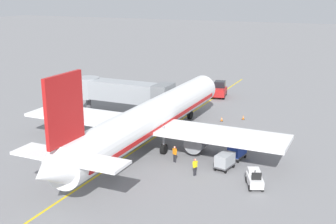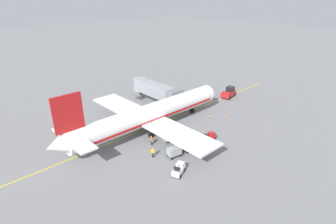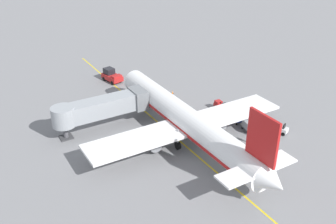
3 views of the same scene
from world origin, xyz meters
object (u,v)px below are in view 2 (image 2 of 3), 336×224
Objects in this scene: ground_crew_wing_walker at (153,152)px; safety_cone_nose_right at (210,117)px; jet_bridge at (156,90)px; ground_crew_loader at (151,140)px; baggage_cart_second_in_train at (174,151)px; baggage_tug_lead at (179,169)px; baggage_tug_trailing at (209,137)px; pushback_tractor at (229,93)px; parked_airliner at (150,114)px; safety_cone_nose_left at (225,117)px; baggage_cart_front at (189,145)px.

ground_crew_wing_walker is 18.14m from safety_cone_nose_right.
jet_bridge is at bearing -166.27° from safety_cone_nose_right.
ground_crew_loader is at bearing -89.65° from safety_cone_nose_right.
jet_bridge is 4.87× the size of baggage_cart_second_in_train.
baggage_tug_trailing is at bearing 105.96° from baggage_tug_lead.
ground_crew_wing_walker is at bearing -41.80° from jet_bridge.
parked_airliner is at bearing -88.89° from pushback_tractor.
parked_airliner reaches higher than pushback_tractor.
ground_crew_loader is at bearing -125.60° from baggage_tug_trailing.
safety_cone_nose_left is 1.00× the size of safety_cone_nose_right.
parked_airliner is 12.80m from jet_bridge.
baggage_cart_front is 3.04m from baggage_cart_second_in_train.
parked_airliner is 2.57× the size of jet_bridge.
safety_cone_nose_left is at bearing 82.58° from ground_crew_loader.
ground_crew_wing_walker is 1.00× the size of ground_crew_loader.
safety_cone_nose_right is (-8.77, 17.82, -0.42)m from baggage_tug_lead.
pushback_tractor is at bearing 112.06° from baggage_cart_front.
baggage_tug_trailing reaches higher than baggage_cart_front.
baggage_cart_second_in_train is 16.13m from safety_cone_nose_right.
baggage_cart_second_in_train is 1.76× the size of ground_crew_loader.
baggage_cart_front is (-3.20, 5.59, 0.24)m from baggage_tug_lead.
parked_airliner reaches higher than baggage_tug_trailing.
jet_bridge is at bearing 138.20° from ground_crew_wing_walker.
jet_bridge reaches higher than ground_crew_loader.
safety_cone_nose_right is at bearing 90.35° from ground_crew_loader.
baggage_cart_front is 1.76× the size of ground_crew_wing_walker.
jet_bridge reaches higher than ground_crew_wing_walker.
jet_bridge is at bearing -161.62° from safety_cone_nose_left.
ground_crew_wing_walker is (-2.41, -5.62, 0.00)m from baggage_cart_front.
jet_bridge reaches higher than baggage_cart_second_in_train.
ground_crew_loader is at bearing 143.83° from ground_crew_wing_walker.
jet_bridge is at bearing 167.08° from baggage_tug_trailing.
safety_cone_nose_right is at bearing 127.56° from baggage_tug_trailing.
ground_crew_wing_walker is at bearing -104.70° from baggage_tug_trailing.
safety_cone_nose_left is (2.29, 17.57, -0.66)m from ground_crew_loader.
baggage_cart_second_in_train is (9.40, -2.95, -2.24)m from parked_airliner.
ground_crew_wing_walker is at bearing -79.99° from safety_cone_nose_right.
baggage_tug_lead reaches higher than baggage_cart_front.
jet_bridge is 4.87× the size of baggage_cart_front.
baggage_cart_second_in_train is 3.32m from ground_crew_wing_walker.
pushback_tractor is 23.15m from baggage_tug_trailing.
ground_crew_wing_walker and ground_crew_loader have the same top height.
safety_cone_nose_right is (-3.15, 17.85, -0.66)m from ground_crew_wing_walker.
pushback_tractor is at bearing 62.30° from jet_bridge.
ground_crew_loader is (-5.47, -3.39, 0.00)m from baggage_cart_front.
baggage_tug_trailing is at bearing -52.44° from safety_cone_nose_right.
baggage_cart_front is 1.76× the size of ground_crew_loader.
baggage_cart_second_in_train is at bearing -96.57° from baggage_cart_front.
ground_crew_loader is at bearing 165.74° from baggage_tug_lead.
baggage_cart_second_in_train is (9.89, -28.29, -0.15)m from pushback_tractor.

